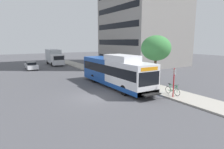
# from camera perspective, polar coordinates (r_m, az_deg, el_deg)

# --- Properties ---
(ground_plane) EXTENTS (120.00, 120.00, 0.00)m
(ground_plane) POSITION_cam_1_polar(r_m,az_deg,el_deg) (25.19, -13.01, -2.09)
(ground_plane) COLOR #4C4C51
(sidewalk_curb) EXTENTS (3.00, 56.00, 0.14)m
(sidewalk_curb) POSITION_cam_1_polar(r_m,az_deg,el_deg) (26.37, 2.99, -1.15)
(sidewalk_curb) COLOR #A8A399
(sidewalk_curb) RESTS_ON ground
(transit_bus) EXTENTS (2.58, 12.25, 3.65)m
(transit_bus) POSITION_cam_1_polar(r_m,az_deg,el_deg) (21.70, 0.87, 0.84)
(transit_bus) COLOR white
(transit_bus) RESTS_ON ground
(bus_stop_sign_pole) EXTENTS (0.10, 0.36, 2.60)m
(bus_stop_sign_pole) POSITION_cam_1_polar(r_m,az_deg,el_deg) (18.01, 17.72, -1.68)
(bus_stop_sign_pole) COLOR red
(bus_stop_sign_pole) RESTS_ON sidewalk_curb
(bicycle_parked) EXTENTS (0.52, 1.76, 1.02)m
(bicycle_parked) POSITION_cam_1_polar(r_m,az_deg,el_deg) (19.04, 17.38, -4.41)
(bicycle_parked) COLOR black
(bicycle_parked) RESTS_ON sidewalk_curb
(street_tree_near_stop) EXTENTS (3.34, 3.34, 5.59)m
(street_tree_near_stop) POSITION_cam_1_polar(r_m,az_deg,el_deg) (22.50, 12.82, 7.56)
(street_tree_near_stop) COLOR #4C3823
(street_tree_near_stop) RESTS_ON sidewalk_curb
(parked_car_far_lane) EXTENTS (1.80, 4.50, 1.33)m
(parked_car_far_lane) POSITION_cam_1_polar(r_m,az_deg,el_deg) (38.10, -22.69, 2.41)
(parked_car_far_lane) COLOR silver
(parked_car_far_lane) RESTS_ON ground
(box_truck_background) EXTENTS (2.32, 7.01, 3.25)m
(box_truck_background) POSITION_cam_1_polar(r_m,az_deg,el_deg) (43.42, -16.63, 5.02)
(box_truck_background) COLOR silver
(box_truck_background) RESTS_ON ground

